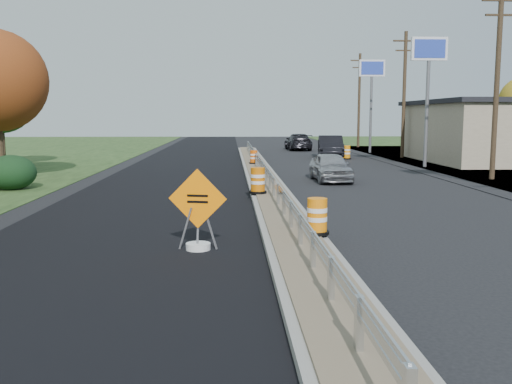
{
  "coord_description": "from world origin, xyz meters",
  "views": [
    {
      "loc": [
        -1.61,
        -18.8,
        3.15
      ],
      "look_at": [
        -0.9,
        -3.41,
        1.1
      ],
      "focal_mm": 40.0,
      "sensor_mm": 36.0,
      "label": 1
    }
  ],
  "objects_px": {
    "car_silver": "(331,167)",
    "car_dark_mid": "(330,147)",
    "caution_sign": "(198,230)",
    "barrel_shoulder_mid": "(346,153)",
    "car_dark_far": "(298,142)",
    "barrel_median_mid": "(258,181)",
    "barrel_median_far": "(254,157)",
    "barrel_median_near": "(317,217)"
  },
  "relations": [
    {
      "from": "caution_sign",
      "to": "barrel_median_near",
      "type": "distance_m",
      "value": 2.99
    },
    {
      "from": "barrel_median_far",
      "to": "barrel_shoulder_mid",
      "type": "distance_m",
      "value": 9.6
    },
    {
      "from": "car_silver",
      "to": "car_dark_mid",
      "type": "xyz_separation_m",
      "value": [
        2.81,
        15.93,
        0.14
      ]
    },
    {
      "from": "caution_sign",
      "to": "barrel_median_mid",
      "type": "relative_size",
      "value": 1.96
    },
    {
      "from": "barrel_median_near",
      "to": "barrel_median_mid",
      "type": "relative_size",
      "value": 0.92
    },
    {
      "from": "barrel_median_mid",
      "to": "car_dark_mid",
      "type": "bearing_deg",
      "value": 73.09
    },
    {
      "from": "barrel_median_mid",
      "to": "barrel_shoulder_mid",
      "type": "relative_size",
      "value": 0.98
    },
    {
      "from": "barrel_median_near",
      "to": "car_silver",
      "type": "relative_size",
      "value": 0.22
    },
    {
      "from": "barrel_median_far",
      "to": "car_silver",
      "type": "relative_size",
      "value": 0.2
    },
    {
      "from": "caution_sign",
      "to": "car_dark_mid",
      "type": "xyz_separation_m",
      "value": [
        8.49,
        30.2,
        0.35
      ]
    },
    {
      "from": "caution_sign",
      "to": "barrel_shoulder_mid",
      "type": "bearing_deg",
      "value": 83.97
    },
    {
      "from": "barrel_median_far",
      "to": "barrel_shoulder_mid",
      "type": "bearing_deg",
      "value": 42.07
    },
    {
      "from": "barrel_median_near",
      "to": "barrel_median_mid",
      "type": "distance_m",
      "value": 7.74
    },
    {
      "from": "car_silver",
      "to": "car_dark_mid",
      "type": "distance_m",
      "value": 16.17
    },
    {
      "from": "car_dark_far",
      "to": "barrel_median_far",
      "type": "bearing_deg",
      "value": 73.76
    },
    {
      "from": "caution_sign",
      "to": "barrel_median_mid",
      "type": "bearing_deg",
      "value": 89.77
    },
    {
      "from": "caution_sign",
      "to": "barrel_median_mid",
      "type": "xyz_separation_m",
      "value": [
        1.82,
        8.28,
        0.21
      ]
    },
    {
      "from": "car_dark_far",
      "to": "barrel_shoulder_mid",
      "type": "bearing_deg",
      "value": 99.64
    },
    {
      "from": "car_dark_far",
      "to": "caution_sign",
      "type": "bearing_deg",
      "value": 78.88
    },
    {
      "from": "barrel_median_near",
      "to": "barrel_median_far",
      "type": "bearing_deg",
      "value": 91.81
    },
    {
      "from": "barrel_median_far",
      "to": "car_dark_mid",
      "type": "relative_size",
      "value": 0.16
    },
    {
      "from": "caution_sign",
      "to": "car_dark_far",
      "type": "relative_size",
      "value": 0.37
    },
    {
      "from": "barrel_median_far",
      "to": "car_silver",
      "type": "height_order",
      "value": "car_silver"
    },
    {
      "from": "barrel_median_near",
      "to": "barrel_shoulder_mid",
      "type": "height_order",
      "value": "barrel_median_near"
    },
    {
      "from": "caution_sign",
      "to": "barrel_shoulder_mid",
      "type": "xyz_separation_m",
      "value": [
        9.37,
        28.46,
        -0.01
      ]
    },
    {
      "from": "barrel_median_near",
      "to": "barrel_median_mid",
      "type": "bearing_deg",
      "value": 98.17
    },
    {
      "from": "barrel_median_near",
      "to": "car_silver",
      "type": "distance_m",
      "value": 13.93
    },
    {
      "from": "barrel_shoulder_mid",
      "to": "car_dark_mid",
      "type": "distance_m",
      "value": 1.98
    },
    {
      "from": "car_silver",
      "to": "barrel_median_far",
      "type": "bearing_deg",
      "value": 112.42
    },
    {
      "from": "caution_sign",
      "to": "barrel_median_far",
      "type": "distance_m",
      "value": 22.14
    },
    {
      "from": "caution_sign",
      "to": "car_dark_mid",
      "type": "bearing_deg",
      "value": 86.5
    },
    {
      "from": "barrel_median_mid",
      "to": "car_dark_far",
      "type": "bearing_deg",
      "value": 80.43
    },
    {
      "from": "barrel_median_mid",
      "to": "car_silver",
      "type": "bearing_deg",
      "value": 57.27
    },
    {
      "from": "barrel_median_far",
      "to": "car_dark_far",
      "type": "bearing_deg",
      "value": 74.72
    },
    {
      "from": "barrel_median_near",
      "to": "barrel_median_far",
      "type": "xyz_separation_m",
      "value": [
        -0.68,
        21.41,
        -0.04
      ]
    },
    {
      "from": "barrel_median_far",
      "to": "barrel_median_mid",
      "type": "bearing_deg",
      "value": -91.76
    },
    {
      "from": "caution_sign",
      "to": "car_dark_far",
      "type": "distance_m",
      "value": 40.76
    },
    {
      "from": "barrel_median_near",
      "to": "car_silver",
      "type": "xyz_separation_m",
      "value": [
        2.75,
        13.66,
        0.04
      ]
    },
    {
      "from": "barrel_median_near",
      "to": "car_dark_mid",
      "type": "bearing_deg",
      "value": 79.35
    },
    {
      "from": "caution_sign",
      "to": "car_dark_far",
      "type": "bearing_deg",
      "value": 92.04
    },
    {
      "from": "barrel_median_far",
      "to": "car_silver",
      "type": "distance_m",
      "value": 8.48
    },
    {
      "from": "caution_sign",
      "to": "car_dark_mid",
      "type": "relative_size",
      "value": 0.38
    }
  ]
}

